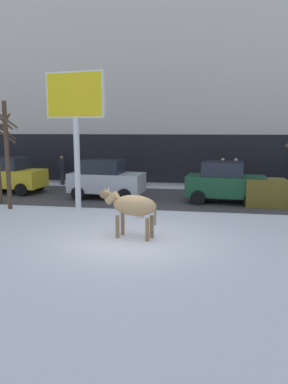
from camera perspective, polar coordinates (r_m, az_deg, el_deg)
ground_plane at (r=11.39m, az=-2.32°, el=-7.38°), size 120.00×120.00×0.00m
road_strip at (r=18.24m, az=2.44°, el=-0.90°), size 60.00×5.60×0.01m
building_facade at (r=25.05m, az=4.73°, el=16.81°), size 44.00×6.10×13.00m
cow_tan at (r=11.45m, az=-1.77°, el=-2.16°), size 1.94×0.85×1.54m
billboard at (r=15.58m, az=-10.40°, el=13.08°), size 2.52×0.55×5.56m
car_yellow_hatchback at (r=20.90m, az=-19.73°, el=2.45°), size 3.62×2.13×1.86m
car_silver_hatchback at (r=18.16m, az=-5.78°, el=1.96°), size 3.62×2.13×1.86m
car_darkgreen_hatchback at (r=17.37m, az=12.18°, el=1.45°), size 3.62×2.13×1.86m
pedestrian_near_billboard at (r=21.33m, az=13.71°, el=2.74°), size 0.36×0.24×1.73m
pedestrian_by_cars at (r=21.30m, az=11.82°, el=2.80°), size 0.36×0.24×1.73m
pedestrian_far_left at (r=22.99m, az=-12.35°, el=3.27°), size 0.36×0.24×1.73m
bare_tree_right_lot at (r=16.43m, az=-20.32°, el=6.12°), size 1.43×1.11×4.72m
dumpster at (r=17.03m, az=17.92°, el=-0.08°), size 1.72×1.13×1.20m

